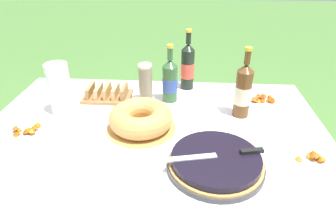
% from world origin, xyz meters
% --- Properties ---
extents(garden_table, '(1.60, 1.05, 0.69)m').
position_xyz_m(garden_table, '(0.00, 0.00, 0.63)').
color(garden_table, brown).
rests_on(garden_table, ground_plane).
extents(tablecloth, '(1.61, 1.06, 0.10)m').
position_xyz_m(tablecloth, '(0.00, 0.00, 0.68)').
color(tablecloth, white).
rests_on(tablecloth, garden_table).
extents(berry_tart, '(0.37, 0.37, 0.06)m').
position_xyz_m(berry_tart, '(0.27, -0.27, 0.73)').
color(berry_tart, '#38383D').
rests_on(berry_tart, tablecloth).
extents(serving_knife, '(0.37, 0.10, 0.01)m').
position_xyz_m(serving_knife, '(0.30, -0.26, 0.76)').
color(serving_knife, silver).
rests_on(serving_knife, berry_tart).
extents(bundt_cake, '(0.32, 0.32, 0.11)m').
position_xyz_m(bundt_cake, '(-0.06, -0.01, 0.75)').
color(bundt_cake, tan).
rests_on(bundt_cake, tablecloth).
extents(cup_stack, '(0.07, 0.07, 0.21)m').
position_xyz_m(cup_stack, '(-0.07, 0.26, 0.80)').
color(cup_stack, beige).
rests_on(cup_stack, tablecloth).
extents(cider_bottle_green, '(0.08, 0.08, 0.31)m').
position_xyz_m(cider_bottle_green, '(0.06, 0.28, 0.81)').
color(cider_bottle_green, '#2D562D').
rests_on(cider_bottle_green, tablecloth).
extents(cider_bottle_amber, '(0.08, 0.08, 0.35)m').
position_xyz_m(cider_bottle_amber, '(0.42, 0.14, 0.83)').
color(cider_bottle_amber, brown).
rests_on(cider_bottle_amber, tablecloth).
extents(juice_bottle_red, '(0.08, 0.08, 0.35)m').
position_xyz_m(juice_bottle_red, '(0.15, 0.45, 0.83)').
color(juice_bottle_red, black).
rests_on(juice_bottle_red, tablecloth).
extents(snack_plate_near, '(0.22, 0.22, 0.05)m').
position_xyz_m(snack_plate_near, '(-0.58, -0.10, 0.71)').
color(snack_plate_near, white).
rests_on(snack_plate_near, tablecloth).
extents(snack_plate_left, '(0.21, 0.21, 0.06)m').
position_xyz_m(snack_plate_left, '(0.66, -0.20, 0.71)').
color(snack_plate_left, white).
rests_on(snack_plate_left, tablecloth).
extents(snack_plate_right, '(0.22, 0.22, 0.06)m').
position_xyz_m(snack_plate_right, '(0.56, 0.29, 0.71)').
color(snack_plate_right, white).
rests_on(snack_plate_right, tablecloth).
extents(paper_towel_roll, '(0.11, 0.11, 0.26)m').
position_xyz_m(paper_towel_roll, '(-0.48, 0.11, 0.83)').
color(paper_towel_roll, white).
rests_on(paper_towel_roll, tablecloth).
extents(bread_board, '(0.26, 0.18, 0.07)m').
position_xyz_m(bread_board, '(-0.29, 0.28, 0.72)').
color(bread_board, olive).
rests_on(bread_board, tablecloth).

